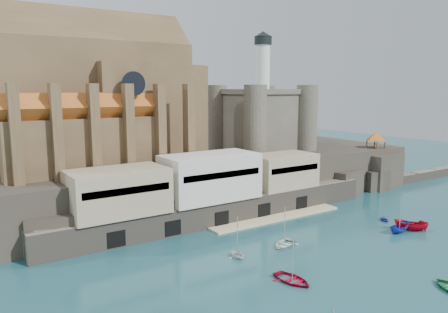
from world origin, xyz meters
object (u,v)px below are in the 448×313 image
object	(u,v)px
boat_0	(292,282)
church	(101,104)
castle_keep	(261,116)
pavilion	(376,137)
boat_2	(399,232)

from	to	relation	value
boat_0	church	bearing A→B (deg)	96.07
church	boat_0	size ratio (longest dim) A/B	8.14
castle_keep	church	bearing A→B (deg)	178.89
church	pavilion	distance (m)	68.65
castle_keep	boat_2	world-z (taller)	castle_keep
boat_2	castle_keep	bearing A→B (deg)	-5.71
church	boat_0	distance (m)	52.53
castle_keep	pavilion	xyz separation A→B (m)	(25.92, -15.08, -5.59)
castle_keep	boat_0	bearing A→B (deg)	-124.07
castle_keep	boat_2	distance (m)	45.50
boat_2	church	bearing A→B (deg)	38.86
castle_keep	pavilion	world-z (taller)	castle_keep
boat_0	castle_keep	bearing A→B (deg)	50.98
castle_keep	boat_0	distance (m)	58.46
castle_keep	pavilion	bearing A→B (deg)	-30.18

